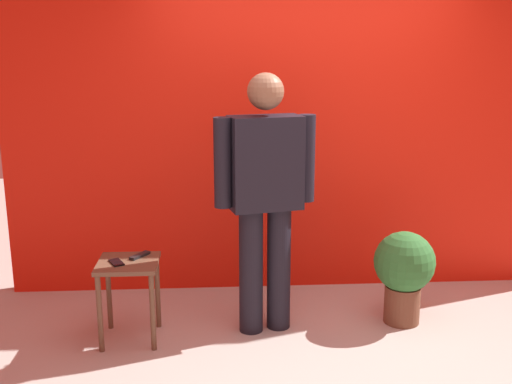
% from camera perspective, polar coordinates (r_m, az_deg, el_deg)
% --- Properties ---
extents(ground_plane, '(12.00, 12.00, 0.00)m').
position_cam_1_polar(ground_plane, '(3.96, 7.58, -16.39)').
color(ground_plane, '#B7B2A8').
extents(back_wall_red, '(4.84, 0.12, 3.21)m').
position_cam_1_polar(back_wall_red, '(4.89, 4.85, 9.18)').
color(back_wall_red, red).
rests_on(back_wall_red, ground_plane).
extents(standing_person, '(0.72, 0.35, 1.81)m').
position_cam_1_polar(standing_person, '(4.10, 0.88, 0.08)').
color(standing_person, black).
rests_on(standing_person, ground_plane).
extents(side_table, '(0.40, 0.40, 0.57)m').
position_cam_1_polar(side_table, '(4.21, -11.97, -7.95)').
color(side_table, brown).
rests_on(side_table, ground_plane).
extents(cell_phone, '(0.13, 0.16, 0.01)m').
position_cam_1_polar(cell_phone, '(4.15, -13.08, -6.51)').
color(cell_phone, black).
rests_on(cell_phone, side_table).
extents(tv_remote, '(0.13, 0.17, 0.02)m').
position_cam_1_polar(tv_remote, '(4.24, -10.95, -5.92)').
color(tv_remote, black).
rests_on(tv_remote, side_table).
extents(potted_plant, '(0.44, 0.44, 0.69)m').
position_cam_1_polar(potted_plant, '(4.51, 13.84, -7.14)').
color(potted_plant, brown).
rests_on(potted_plant, ground_plane).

